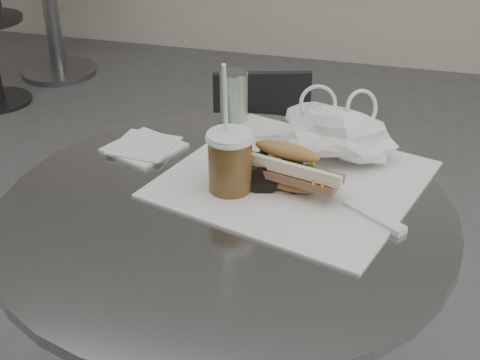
% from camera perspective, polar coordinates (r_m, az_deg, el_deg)
% --- Properties ---
extents(cafe_table, '(0.76, 0.76, 0.74)m').
position_cam_1_polar(cafe_table, '(1.27, -1.15, -12.84)').
color(cafe_table, slate).
rests_on(cafe_table, ground).
extents(chair_far, '(0.36, 0.39, 0.66)m').
position_cam_1_polar(chair_far, '(1.92, 2.01, -2.45)').
color(chair_far, '#2A2A2C').
rests_on(chair_far, ground).
extents(sandwich_paper, '(0.51, 0.49, 0.00)m').
position_cam_1_polar(sandwich_paper, '(1.18, 4.60, 0.09)').
color(sandwich_paper, white).
rests_on(sandwich_paper, cafe_table).
extents(banh_mi, '(0.26, 0.15, 0.08)m').
position_cam_1_polar(banh_mi, '(1.13, 3.92, 1.07)').
color(banh_mi, '#A9873F').
rests_on(banh_mi, sandwich_paper).
extents(iced_coffee, '(0.08, 0.08, 0.23)m').
position_cam_1_polar(iced_coffee, '(1.12, -0.85, 1.57)').
color(iced_coffee, brown).
rests_on(iced_coffee, cafe_table).
extents(sunglasses, '(0.11, 0.05, 0.05)m').
position_cam_1_polar(sunglasses, '(1.13, 3.57, -0.27)').
color(sunglasses, black).
rests_on(sunglasses, cafe_table).
extents(plastic_bag, '(0.24, 0.22, 0.10)m').
position_cam_1_polar(plastic_bag, '(1.24, 8.22, 3.79)').
color(plastic_bag, white).
rests_on(plastic_bag, cafe_table).
extents(napkin_stack, '(0.16, 0.16, 0.01)m').
position_cam_1_polar(napkin_stack, '(1.29, -8.18, 2.80)').
color(napkin_stack, white).
rests_on(napkin_stack, cafe_table).
extents(drink_can, '(0.06, 0.06, 0.11)m').
position_cam_1_polar(drink_can, '(1.38, -0.53, 7.11)').
color(drink_can, '#549055').
rests_on(drink_can, cafe_table).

